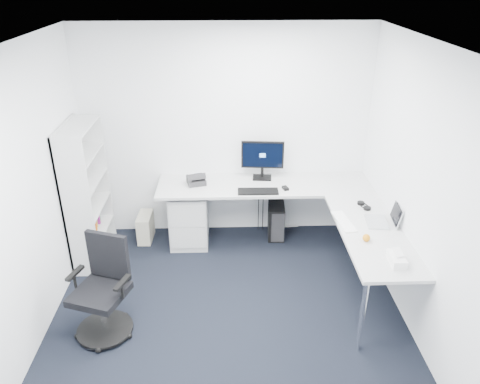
{
  "coord_description": "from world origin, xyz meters",
  "views": [
    {
      "loc": [
        -0.01,
        -3.5,
        3.27
      ],
      "look_at": [
        0.15,
        1.05,
        1.05
      ],
      "focal_mm": 35.0,
      "sensor_mm": 36.0,
      "label": 1
    }
  ],
  "objects_px": {
    "laptop": "(378,213)",
    "monitor": "(262,160)",
    "bookshelf": "(87,195)",
    "task_chair": "(99,291)",
    "l_desk": "(272,226)"
  },
  "relations": [
    {
      "from": "laptop",
      "to": "monitor",
      "type": "bearing_deg",
      "value": 140.11
    },
    {
      "from": "bookshelf",
      "to": "task_chair",
      "type": "xyz_separation_m",
      "value": [
        0.41,
        -1.37,
        -0.35
      ]
    },
    {
      "from": "bookshelf",
      "to": "l_desk",
      "type": "bearing_deg",
      "value": -1.32
    },
    {
      "from": "task_chair",
      "to": "monitor",
      "type": "bearing_deg",
      "value": 66.92
    },
    {
      "from": "task_chair",
      "to": "laptop",
      "type": "height_order",
      "value": "laptop"
    },
    {
      "from": "laptop",
      "to": "task_chair",
      "type": "bearing_deg",
      "value": -160.23
    },
    {
      "from": "monitor",
      "to": "laptop",
      "type": "relative_size",
      "value": 1.67
    },
    {
      "from": "l_desk",
      "to": "task_chair",
      "type": "distance_m",
      "value": 2.2
    },
    {
      "from": "l_desk",
      "to": "bookshelf",
      "type": "xyz_separation_m",
      "value": [
        -2.17,
        0.05,
        0.44
      ]
    },
    {
      "from": "l_desk",
      "to": "laptop",
      "type": "xyz_separation_m",
      "value": [
        1.03,
        -0.65,
        0.52
      ]
    },
    {
      "from": "bookshelf",
      "to": "laptop",
      "type": "relative_size",
      "value": 5.33
    },
    {
      "from": "bookshelf",
      "to": "monitor",
      "type": "distance_m",
      "value": 2.15
    },
    {
      "from": "l_desk",
      "to": "task_chair",
      "type": "relative_size",
      "value": 2.76
    },
    {
      "from": "bookshelf",
      "to": "task_chair",
      "type": "relative_size",
      "value": 1.68
    },
    {
      "from": "task_chair",
      "to": "laptop",
      "type": "xyz_separation_m",
      "value": [
        2.8,
        0.66,
        0.42
      ]
    }
  ]
}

